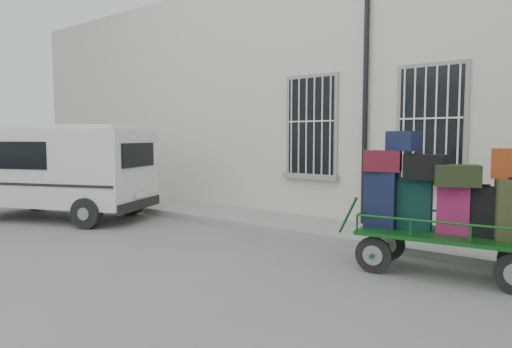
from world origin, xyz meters
The scene contains 5 objects.
ground centered at (0.00, 0.00, 0.00)m, with size 80.00×80.00×0.00m, color slate.
building centered at (0.00, 5.50, 3.00)m, with size 24.00×5.15×6.00m.
sidewalk centered at (0.00, 2.20, 0.07)m, with size 24.00×1.70×0.15m, color gray.
luggage_cart centered at (3.24, 0.66, 1.04)m, with size 2.85×1.37×2.09m.
van centered at (-5.57, -0.40, 1.31)m, with size 4.87×3.49×2.28m.
Camera 1 is at (5.14, -6.10, 2.00)m, focal length 32.00 mm.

